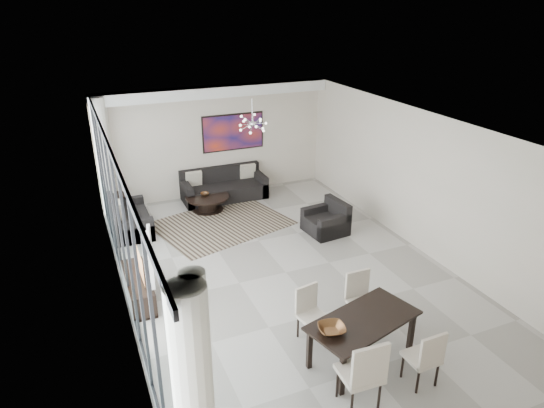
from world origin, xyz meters
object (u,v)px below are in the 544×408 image
sofa_main (224,189)px  dining_table (363,324)px  coffee_table (208,202)px  tv_console (138,288)px  television (144,256)px

sofa_main → dining_table: 6.71m
coffee_table → tv_console: size_ratio=0.77×
tv_console → dining_table: (2.78, -2.85, 0.38)m
coffee_table → sofa_main: size_ratio=0.50×
coffee_table → tv_console: bearing=-124.0°
sofa_main → dining_table: bearing=-90.3°
sofa_main → dining_table: (-0.04, -6.70, 0.34)m
coffee_table → dining_table: size_ratio=0.60×
sofa_main → tv_console: bearing=-126.2°
coffee_table → dining_table: 6.15m
coffee_table → sofa_main: sofa_main is taller
tv_console → television: television is taller
television → sofa_main: bearing=-26.8°
television → dining_table: bearing=-129.8°
television → dining_table: size_ratio=0.65×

